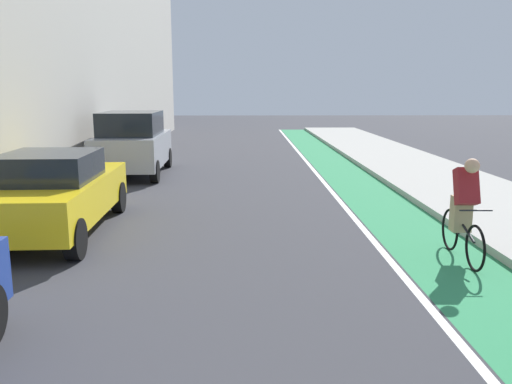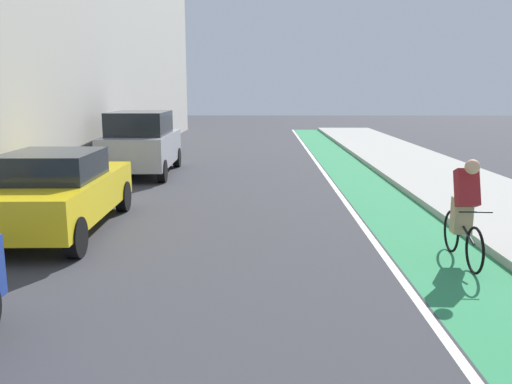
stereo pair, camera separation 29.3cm
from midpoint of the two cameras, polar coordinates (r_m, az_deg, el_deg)
ground_plane at (r=14.95m, az=-2.83°, el=0.93°), size 83.18×83.18×0.00m
bike_lane_paint at (r=17.18m, az=9.03°, el=2.12°), size 1.60×37.81×0.00m
lane_divider_stripe at (r=17.05m, az=6.05°, el=2.13°), size 0.12×37.81×0.00m
sidewalk_right at (r=17.78m, az=17.02°, el=2.30°), size 3.41×37.81×0.14m
parked_sedan_yellow_cab at (r=10.34m, az=-21.92°, el=0.01°), size 1.95×4.43×1.53m
parked_suv_silver at (r=16.83m, az=-13.76°, el=5.25°), size 2.05×4.30×1.98m
cyclist_mid at (r=8.64m, az=20.84°, el=-1.78°), size 0.48×1.75×1.63m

